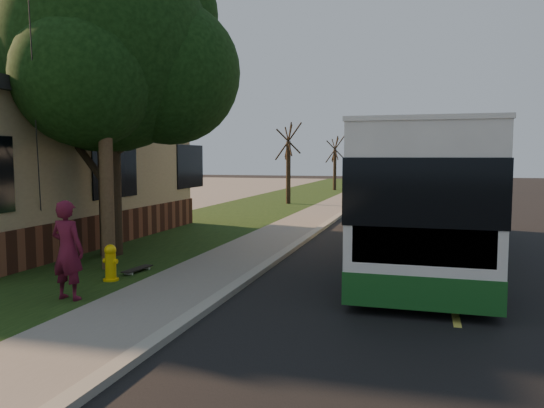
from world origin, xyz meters
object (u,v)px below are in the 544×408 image
at_px(fire_hydrant, 111,263).
at_px(leafy_tree, 111,53).
at_px(transit_bus, 424,190).
at_px(skateboard_main, 137,269).
at_px(skateboarder, 68,250).
at_px(distant_car, 398,182).
at_px(utility_pole, 103,61).
at_px(bare_tree_far, 335,164).
at_px(traffic_signal, 387,149).
at_px(dumpster, 49,224).
at_px(bare_tree_near, 288,164).

relative_size(fire_hydrant, leafy_tree, 0.09).
height_order(transit_bus, skateboard_main, transit_bus).
bearing_deg(skateboarder, distant_car, -92.53).
bearing_deg(skateboard_main, utility_pole, 170.15).
height_order(transit_bus, skateboarder, transit_bus).
bearing_deg(utility_pole, distant_car, 80.80).
bearing_deg(distant_car, bare_tree_far, -173.22).
bearing_deg(traffic_signal, distant_car, -69.86).
height_order(leafy_tree, bare_tree_far, leafy_tree).
height_order(leafy_tree, skateboard_main, leafy_tree).
xyz_separation_m(utility_pole, dumpster, (-3.73, 2.68, -4.02)).
xyz_separation_m(utility_pole, traffic_signal, (3.81, 33.01, -1.47)).
xyz_separation_m(utility_pole, leafy_tree, (-0.87, 1.66, 0.54)).
bearing_deg(dumpster, transit_bus, 7.63).
distance_m(utility_pole, bare_tree_near, 17.19).
height_order(fire_hydrant, transit_bus, transit_bus).
relative_size(leafy_tree, bare_tree_far, 1.94).
distance_m(fire_hydrant, transit_bus, 8.01).
relative_size(skateboard_main, dumpster, 0.64).
bearing_deg(traffic_signal, transit_bus, -84.17).
xyz_separation_m(traffic_signal, transit_bus, (2.95, -28.92, -1.45)).
bearing_deg(utility_pole, fire_hydrant, -54.62).
relative_size(bare_tree_far, skateboarder, 2.30).
bearing_deg(leafy_tree, bare_tree_near, 87.50).
distance_m(utility_pole, skateboard_main, 4.57).
xyz_separation_m(leafy_tree, skateboarder, (1.67, -4.10, -4.22)).
bearing_deg(bare_tree_far, traffic_signal, 48.81).
height_order(bare_tree_near, skateboarder, bare_tree_near).
height_order(fire_hydrant, distant_car, distant_car).
bearing_deg(utility_pole, skateboarder, -71.75).
relative_size(leafy_tree, bare_tree_near, 1.81).
bearing_deg(leafy_tree, utility_pole, -62.40).
xyz_separation_m(traffic_signal, skateboarder, (-3.00, -35.45, -2.22)).
distance_m(fire_hydrant, utility_pole, 4.37).
bearing_deg(bare_tree_far, bare_tree_near, -92.39).
distance_m(traffic_signal, distant_car, 3.96).
bearing_deg(utility_pole, traffic_signal, 83.42).
distance_m(traffic_signal, skateboarder, 35.65).
height_order(skateboarder, skateboard_main, skateboarder).
relative_size(bare_tree_near, transit_bus, 0.36).
bearing_deg(utility_pole, bare_tree_far, 89.40).
distance_m(dumpster, distant_car, 28.73).
distance_m(utility_pole, skateboarder, 4.49).
bearing_deg(dumpster, distant_car, 72.58).
bearing_deg(fire_hydrant, transit_bus, 40.01).
xyz_separation_m(fire_hydrant, skateboarder, (0.10, -1.45, 0.51)).
bearing_deg(distant_car, fire_hydrant, -104.26).
bearing_deg(bare_tree_near, distant_car, 68.83).
relative_size(utility_pole, skateboard_main, 10.24).
distance_m(skateboard_main, distant_car, 30.51).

